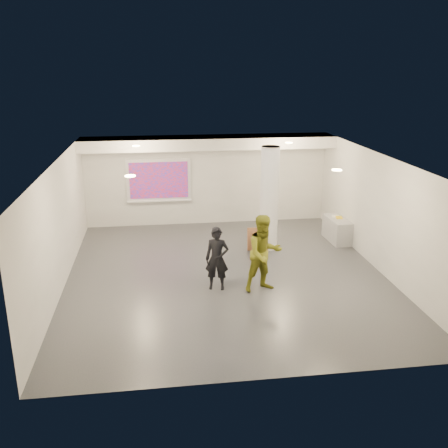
{
  "coord_description": "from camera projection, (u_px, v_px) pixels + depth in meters",
  "views": [
    {
      "loc": [
        -1.66,
        -11.67,
        5.14
      ],
      "look_at": [
        0.0,
        0.4,
        1.25
      ],
      "focal_mm": 40.0,
      "sensor_mm": 36.0,
      "label": 1
    }
  ],
  "objects": [
    {
      "name": "postit_pad",
      "position": [
        339.0,
        217.0,
        15.15
      ],
      "size": [
        0.23,
        0.28,
        0.03
      ],
      "primitive_type": "cube",
      "rotation": [
        0.0,
        0.0,
        -0.16
      ],
      "color": "yellow",
      "rests_on": "credenza"
    },
    {
      "name": "papers_stack",
      "position": [
        335.0,
        216.0,
        15.27
      ],
      "size": [
        0.27,
        0.32,
        0.02
      ],
      "primitive_type": "cube",
      "rotation": [
        0.0,
        0.0,
        -0.21
      ],
      "color": "silver",
      "rests_on": "credenza"
    },
    {
      "name": "wall_left",
      "position": [
        59.0,
        226.0,
        11.81
      ],
      "size": [
        0.01,
        9.0,
        3.0
      ],
      "primitive_type": "cube",
      "color": "silver",
      "rests_on": "floor"
    },
    {
      "name": "downlight_sw",
      "position": [
        130.0,
        176.0,
        10.18
      ],
      "size": [
        0.22,
        0.22,
        0.02
      ],
      "primitive_type": "cylinder",
      "color": "#FFE993",
      "rests_on": "ceiling"
    },
    {
      "name": "downlight_ne",
      "position": [
        289.0,
        143.0,
        14.53
      ],
      "size": [
        0.22,
        0.22,
        0.02
      ],
      "primitive_type": "cylinder",
      "color": "#FFE993",
      "rests_on": "ceiling"
    },
    {
      "name": "ceiling",
      "position": [
        226.0,
        159.0,
        11.88
      ],
      "size": [
        8.0,
        9.0,
        0.01
      ],
      "primitive_type": "cube",
      "color": "white",
      "rests_on": "floor"
    },
    {
      "name": "cardboard_front",
      "position": [
        260.0,
        244.0,
        14.2
      ],
      "size": [
        0.53,
        0.3,
        0.57
      ],
      "primitive_type": "cube",
      "rotation": [
        -0.15,
        0.0,
        0.34
      ],
      "color": "#8E5C39",
      "rests_on": "floor"
    },
    {
      "name": "wall_front",
      "position": [
        265.0,
        300.0,
        8.09
      ],
      "size": [
        8.0,
        0.01,
        3.0
      ],
      "primitive_type": "cube",
      "color": "silver",
      "rests_on": "floor"
    },
    {
      "name": "soffit_band",
      "position": [
        209.0,
        142.0,
        15.66
      ],
      "size": [
        8.0,
        1.1,
        0.36
      ],
      "primitive_type": "cube",
      "color": "silver",
      "rests_on": "ceiling"
    },
    {
      "name": "projection_screen",
      "position": [
        159.0,
        181.0,
        16.32
      ],
      "size": [
        2.1,
        0.13,
        1.42
      ],
      "color": "white",
      "rests_on": "wall_back"
    },
    {
      "name": "wall_back",
      "position": [
        207.0,
        180.0,
        16.58
      ],
      "size": [
        8.0,
        0.01,
        3.0
      ],
      "primitive_type": "cube",
      "color": "silver",
      "rests_on": "floor"
    },
    {
      "name": "man",
      "position": [
        264.0,
        253.0,
        11.68
      ],
      "size": [
        1.05,
        0.91,
        1.86
      ],
      "primitive_type": "imported",
      "rotation": [
        0.0,
        0.0,
        0.25
      ],
      "color": "olive",
      "rests_on": "floor"
    },
    {
      "name": "downlight_se",
      "position": [
        337.0,
        170.0,
        10.75
      ],
      "size": [
        0.22,
        0.22,
        0.02
      ],
      "primitive_type": "cylinder",
      "color": "#FFE993",
      "rests_on": "ceiling"
    },
    {
      "name": "wall_right",
      "position": [
        380.0,
        213.0,
        12.85
      ],
      "size": [
        0.01,
        9.0,
        3.0
      ],
      "primitive_type": "cube",
      "color": "silver",
      "rests_on": "floor"
    },
    {
      "name": "downlight_nw",
      "position": [
        136.0,
        146.0,
        13.96
      ],
      "size": [
        0.22,
        0.22,
        0.02
      ],
      "primitive_type": "cylinder",
      "color": "#FFE993",
      "rests_on": "ceiling"
    },
    {
      "name": "cardboard_back",
      "position": [
        258.0,
        239.0,
        14.45
      ],
      "size": [
        0.62,
        0.19,
        0.67
      ],
      "primitive_type": "cube",
      "rotation": [
        -0.14,
        0.0,
        -0.07
      ],
      "color": "#8E5C39",
      "rests_on": "floor"
    },
    {
      "name": "woman",
      "position": [
        217.0,
        259.0,
        11.8
      ],
      "size": [
        0.63,
        0.48,
        1.54
      ],
      "primitive_type": "imported",
      "rotation": [
        0.0,
        0.0,
        -0.22
      ],
      "color": "black",
      "rests_on": "floor"
    },
    {
      "name": "credenza",
      "position": [
        337.0,
        230.0,
        15.18
      ],
      "size": [
        0.56,
        1.24,
        0.71
      ],
      "primitive_type": "cube",
      "rotation": [
        0.0,
        0.0,
        0.04
      ],
      "color": "#97989B",
      "rests_on": "floor"
    },
    {
      "name": "column",
      "position": [
        269.0,
        199.0,
        14.23
      ],
      "size": [
        0.52,
        0.52,
        3.0
      ],
      "primitive_type": "cylinder",
      "color": "white",
      "rests_on": "floor"
    },
    {
      "name": "floor",
      "position": [
        226.0,
        275.0,
        12.79
      ],
      "size": [
        8.0,
        9.0,
        0.01
      ],
      "primitive_type": "cube",
      "color": "#35383D",
      "rests_on": "ground"
    }
  ]
}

